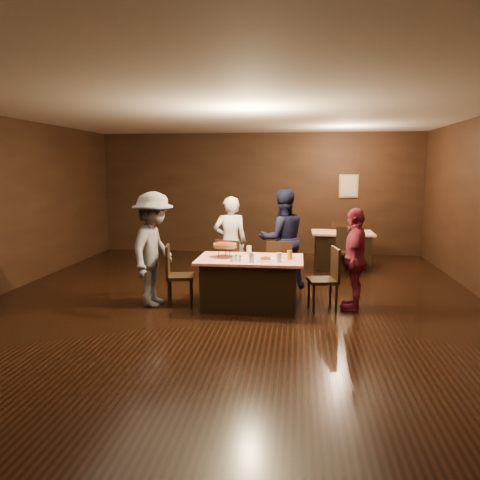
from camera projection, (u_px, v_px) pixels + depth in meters
The scene contains 23 objects.
room at pixel (231, 167), 6.74m from camera, with size 10.00×10.04×3.02m.
main_table at pixel (250, 283), 7.18m from camera, with size 1.60×1.00×0.77m, color #BB100C.
back_table at pixel (342, 250), 10.13m from camera, with size 1.30×0.90×0.77m, color #B51B0C.
chair_far_left at pixel (231, 266), 7.95m from camera, with size 0.42×0.42×0.95m, color black.
chair_far_right at pixel (278, 267), 7.86m from camera, with size 0.42×0.42×0.95m, color black.
chair_end_left at pixel (180, 275), 7.30m from camera, with size 0.42×0.42×0.95m, color black.
chair_end_right at pixel (323, 279), 7.04m from camera, with size 0.42×0.42×0.95m, color black.
chair_back_near at pixel (345, 251), 9.43m from camera, with size 0.42×0.42×0.95m, color black.
chair_back_far at pixel (340, 241), 10.71m from camera, with size 0.42×0.42×0.95m, color black.
diner_white_jacket at pixel (230, 242), 8.38m from camera, with size 0.60×0.39×1.64m, color silver.
diner_navy_hoodie at pixel (282, 239), 8.31m from camera, with size 0.86×0.67×1.77m, color black.
diner_grey_knit at pixel (154, 249), 7.23m from camera, with size 1.14×0.66×1.77m, color #5E5D63.
diner_red_shirt at pixel (355, 259), 7.03m from camera, with size 0.91×0.38×1.55m, color maroon.
pizza_stand at pixel (225, 245), 7.20m from camera, with size 0.38×0.38×0.22m.
plate_with_slice at pixel (266, 259), 6.92m from camera, with size 0.25×0.25×0.06m.
plate_empty at pixel (287, 257), 7.21m from camera, with size 0.25×0.25×0.01m, color white.
glass_front_left at pixel (252, 257), 6.82m from camera, with size 0.08×0.08×0.14m, color silver.
glass_front_right at pixel (279, 257), 6.82m from camera, with size 0.08×0.08×0.14m, color silver.
glass_amber at pixel (290, 255), 6.99m from camera, with size 0.08×0.08×0.14m, color #BF7F26.
glass_back at pixel (249, 250), 7.42m from camera, with size 0.08×0.08×0.14m, color silver.
condiments at pixel (236, 258), 6.86m from camera, with size 0.17×0.10×0.09m.
napkin_center at pixel (270, 258), 7.09m from camera, with size 0.16×0.16×0.01m, color white.
napkin_left at pixel (240, 258), 7.09m from camera, with size 0.16×0.16×0.01m, color white.
Camera 1 is at (0.97, -6.75, 2.12)m, focal length 35.00 mm.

